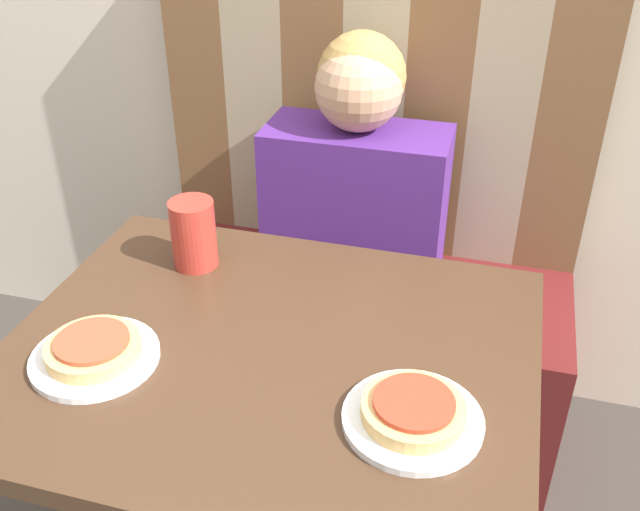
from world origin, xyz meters
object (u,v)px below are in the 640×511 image
Objects in this scene: plate_left at (95,357)px; drinking_cup at (194,234)px; plate_right at (413,419)px; pizza_right at (414,409)px; pizza_left at (93,347)px; person at (357,170)px.

drinking_cup reaches higher than plate_left.
pizza_right is (0.00, 0.00, 0.02)m from plate_right.
pizza_right is (0.50, 0.00, 0.02)m from plate_left.
plate_left is 0.02m from pizza_left.
pizza_right reaches higher than plate_right.
drinking_cup is at bearing 83.06° from pizza_left.
pizza_left is 1.00× the size of pizza_right.
plate_left is 0.50m from pizza_right.
drinking_cup is at bearing 83.06° from plate_left.
pizza_right reaches higher than plate_left.
person is 4.08× the size of pizza_right.
person is 0.77m from plate_right.
plate_left is at bearing 180.00° from pizza_right.
drinking_cup is at bearing 146.78° from plate_right.
person reaches higher than plate_right.
pizza_left is at bearing 180.00° from plate_right.
drinking_cup is (-0.21, -0.43, 0.03)m from person.
person is 0.77m from pizza_right.
person is at bearing 108.94° from pizza_right.
plate_left is at bearing -108.94° from person.
plate_right is at bearing 0.00° from plate_left.
pizza_left is at bearing -108.94° from person.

